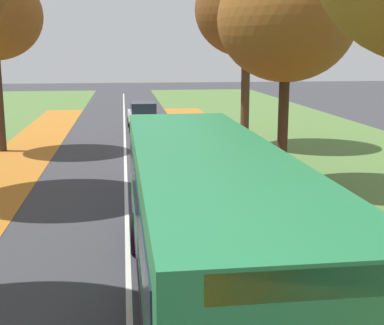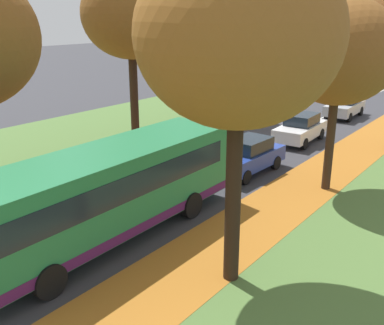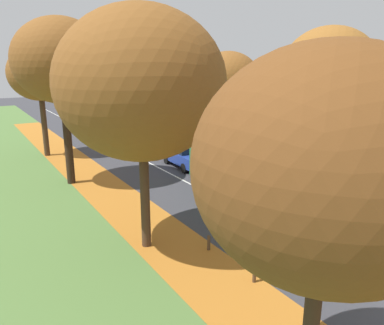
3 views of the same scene
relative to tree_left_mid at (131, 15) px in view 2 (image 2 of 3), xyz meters
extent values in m
cube|color=#517538|center=(-3.28, 1.36, -7.00)|extent=(12.00, 90.00, 0.01)
cube|color=#B26B23|center=(1.32, -4.64, -7.00)|extent=(2.80, 60.00, 0.00)
cube|color=#B26B23|center=(10.52, -4.64, -7.00)|extent=(2.80, 60.00, 0.00)
cube|color=silver|center=(5.92, 1.36, -7.00)|extent=(0.12, 80.00, 0.01)
cylinder|color=black|center=(0.00, 0.00, -4.46)|extent=(0.46, 0.46, 5.09)
ellipsoid|color=brown|center=(0.00, 0.00, 0.04)|extent=(5.21, 5.21, 4.69)
cylinder|color=#422D1E|center=(0.18, 7.84, -4.74)|extent=(0.41, 0.41, 4.52)
ellipsoid|color=brown|center=(0.18, 7.84, -0.82)|extent=(4.43, 4.43, 3.98)
cylinder|color=black|center=(11.79, -8.34, -4.65)|extent=(0.42, 0.42, 4.70)
ellipsoid|color=#935B23|center=(11.79, -8.34, -0.43)|extent=(4.98, 4.98, 4.48)
cylinder|color=#382619|center=(11.31, -0.18, -5.04)|extent=(0.35, 0.35, 3.94)
ellipsoid|color=brown|center=(11.31, -0.18, -1.35)|extent=(4.58, 4.58, 4.13)
cube|color=#237A47|center=(7.35, -8.76, -5.28)|extent=(2.57, 10.42, 2.50)
cube|color=#19232D|center=(7.35, -8.76, -4.88)|extent=(2.60, 9.17, 0.80)
cube|color=#4C1951|center=(7.35, -8.76, -6.35)|extent=(2.58, 10.21, 0.32)
cylinder|color=black|center=(8.55, -11.97, -6.53)|extent=(0.31, 0.96, 0.96)
cylinder|color=black|center=(8.52, -5.89, -6.53)|extent=(0.31, 0.96, 0.96)
cylinder|color=black|center=(6.14, -5.90, -6.53)|extent=(0.31, 0.96, 0.96)
cube|color=#233D9E|center=(7.62, -0.47, -6.34)|extent=(1.86, 4.26, 0.70)
cube|color=#19232D|center=(7.62, -0.32, -5.69)|extent=(1.52, 2.07, 0.60)
cylinder|color=black|center=(8.35, -1.80, -6.69)|extent=(0.25, 0.65, 0.64)
cylinder|color=black|center=(6.78, -1.74, -6.69)|extent=(0.25, 0.65, 0.64)
cylinder|color=black|center=(8.45, 0.80, -6.69)|extent=(0.25, 0.65, 0.64)
cylinder|color=black|center=(6.89, 0.86, -6.69)|extent=(0.25, 0.65, 0.64)
cube|color=silver|center=(7.32, 5.93, -6.34)|extent=(1.89, 4.27, 0.70)
cube|color=#19232D|center=(7.32, 6.08, -5.69)|extent=(1.54, 2.08, 0.60)
cylinder|color=black|center=(8.17, 4.67, -6.69)|extent=(0.25, 0.65, 0.64)
cylinder|color=black|center=(6.60, 4.60, -6.69)|extent=(0.25, 0.65, 0.64)
cylinder|color=black|center=(8.05, 7.27, -6.69)|extent=(0.25, 0.65, 0.64)
cylinder|color=black|center=(6.48, 7.20, -6.69)|extent=(0.25, 0.65, 0.64)
cube|color=#B7BABF|center=(7.05, 13.98, -6.34)|extent=(1.81, 4.24, 0.70)
cube|color=#19232D|center=(7.04, 14.13, -5.69)|extent=(1.50, 2.05, 0.60)
cylinder|color=black|center=(7.86, 12.70, -6.69)|extent=(0.24, 0.65, 0.64)
cylinder|color=black|center=(6.30, 12.66, -6.69)|extent=(0.24, 0.65, 0.64)
cylinder|color=black|center=(7.79, 15.30, -6.69)|extent=(0.24, 0.65, 0.64)
cylinder|color=black|center=(6.23, 15.26, -6.69)|extent=(0.24, 0.65, 0.64)
camera|label=1|loc=(5.92, -17.81, -2.35)|focal=50.00mm
camera|label=2|loc=(17.58, -17.69, 0.03)|focal=42.00mm
camera|label=3|loc=(-5.04, -21.81, -0.01)|focal=35.00mm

